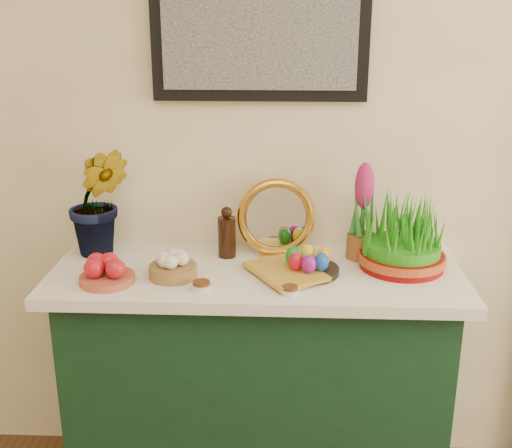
{
  "coord_description": "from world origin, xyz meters",
  "views": [
    {
      "loc": [
        -0.15,
        -0.02,
        1.73
      ],
      "look_at": [
        -0.25,
        1.95,
        1.07
      ],
      "focal_mm": 45.0,
      "sensor_mm": 36.0,
      "label": 1
    }
  ],
  "objects_px": {
    "mirror": "(276,218)",
    "sideboard": "(257,387)",
    "wheatgrass_sabzeh": "(403,238)",
    "hyacinth_green": "(98,184)",
    "book": "(260,277)"
  },
  "relations": [
    {
      "from": "hyacinth_green",
      "to": "book",
      "type": "xyz_separation_m",
      "value": [
        0.58,
        -0.23,
        -0.24
      ]
    },
    {
      "from": "hyacinth_green",
      "to": "book",
      "type": "height_order",
      "value": "hyacinth_green"
    },
    {
      "from": "sideboard",
      "to": "mirror",
      "type": "relative_size",
      "value": 4.55
    },
    {
      "from": "mirror",
      "to": "sideboard",
      "type": "bearing_deg",
      "value": -112.71
    },
    {
      "from": "sideboard",
      "to": "book",
      "type": "xyz_separation_m",
      "value": [
        0.02,
        -0.1,
        0.48
      ]
    },
    {
      "from": "sideboard",
      "to": "mirror",
      "type": "bearing_deg",
      "value": 67.29
    },
    {
      "from": "book",
      "to": "hyacinth_green",
      "type": "bearing_deg",
      "value": 127.23
    },
    {
      "from": "hyacinth_green",
      "to": "wheatgrass_sabzeh",
      "type": "bearing_deg",
      "value": -13.61
    },
    {
      "from": "book",
      "to": "wheatgrass_sabzeh",
      "type": "relative_size",
      "value": 0.87
    },
    {
      "from": "sideboard",
      "to": "hyacinth_green",
      "type": "distance_m",
      "value": 0.93
    },
    {
      "from": "mirror",
      "to": "hyacinth_green",
      "type": "bearing_deg",
      "value": -177.77
    },
    {
      "from": "hyacinth_green",
      "to": "mirror",
      "type": "distance_m",
      "value": 0.64
    },
    {
      "from": "book",
      "to": "sideboard",
      "type": "bearing_deg",
      "value": 67.3
    },
    {
      "from": "hyacinth_green",
      "to": "wheatgrass_sabzeh",
      "type": "xyz_separation_m",
      "value": [
        1.06,
        -0.08,
        -0.16
      ]
    },
    {
      "from": "wheatgrass_sabzeh",
      "to": "sideboard",
      "type": "bearing_deg",
      "value": -175.25
    }
  ]
}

